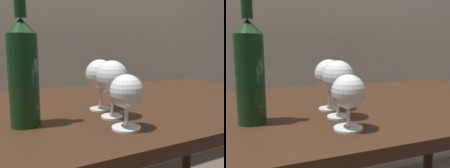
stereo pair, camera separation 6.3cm
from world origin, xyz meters
The scene contains 5 objects.
dining_table centered at (0.00, 0.00, 0.66)m, with size 1.55×0.79×0.74m.
wine_glass_chardonnay centered at (-0.10, -0.28, 0.83)m, with size 0.08×0.08×0.13m.
wine_glass_white centered at (-0.09, -0.18, 0.85)m, with size 0.08×0.08×0.15m.
wine_glass_merlot centered at (-0.08, -0.09, 0.85)m, with size 0.09×0.09×0.15m.
wine_bottle centered at (-0.30, -0.14, 0.88)m, with size 0.07×0.07×0.34m.
Camera 1 is at (-0.38, -0.73, 0.92)m, focal length 38.70 mm.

